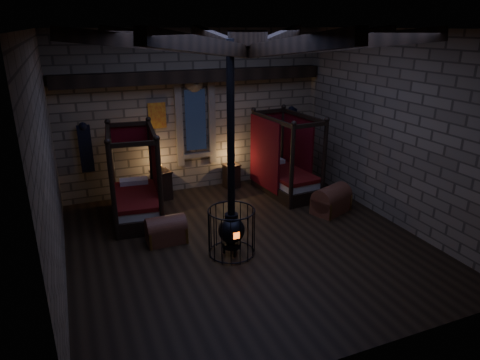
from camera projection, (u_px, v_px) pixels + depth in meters
name	position (u px, v px, depth m)	size (l,w,h in m)	color
room	(245.00, 55.00, 7.68)	(7.02, 7.02, 4.29)	black
bed_left	(136.00, 197.00, 9.89)	(1.25, 2.09, 2.09)	black
bed_right	(284.00, 174.00, 11.41)	(1.23, 2.09, 2.10)	black
trunk_left	(166.00, 230.00, 8.83)	(0.81, 0.51, 0.59)	brown
trunk_right	(331.00, 200.00, 10.24)	(1.07, 0.88, 0.68)	brown
nightstand_left	(162.00, 185.00, 10.99)	(0.55, 0.53, 0.92)	black
nightstand_right	(231.00, 176.00, 11.81)	(0.47, 0.46, 0.73)	black
stove	(231.00, 226.00, 8.27)	(0.92, 0.92, 4.05)	black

